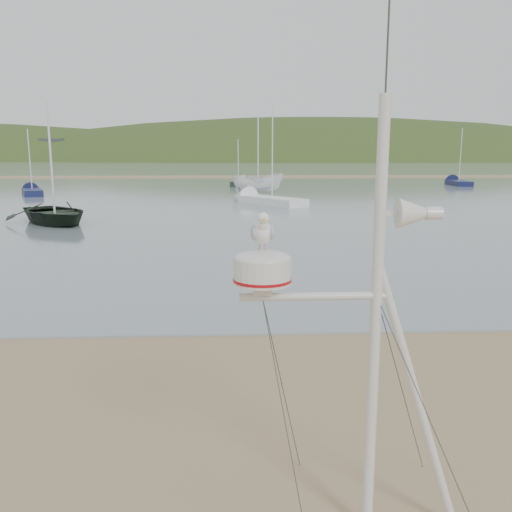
{
  "coord_description": "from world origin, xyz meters",
  "views": [
    {
      "loc": [
        1.96,
        -6.15,
        3.57
      ],
      "look_at": [
        2.29,
        1.0,
        2.18
      ],
      "focal_mm": 38.0,
      "sensor_mm": 36.0,
      "label": 1
    }
  ],
  "objects_px": {
    "sailboat_white_near": "(255,199)",
    "sailboat_blue_near": "(31,191)",
    "sailboat_blue_far": "(454,182)",
    "sailboat_dark_mid": "(240,183)",
    "mast_rig": "(366,418)",
    "boat_dark": "(52,171)",
    "boat_white": "(258,167)"
  },
  "relations": [
    {
      "from": "sailboat_dark_mid",
      "to": "mast_rig",
      "type": "bearing_deg",
      "value": -89.68
    },
    {
      "from": "sailboat_white_near",
      "to": "sailboat_blue_near",
      "type": "height_order",
      "value": "sailboat_white_near"
    },
    {
      "from": "sailboat_dark_mid",
      "to": "sailboat_blue_near",
      "type": "distance_m",
      "value": 21.0
    },
    {
      "from": "sailboat_blue_far",
      "to": "sailboat_blue_near",
      "type": "distance_m",
      "value": 42.46
    },
    {
      "from": "boat_dark",
      "to": "sailboat_blue_far",
      "type": "xyz_separation_m",
      "value": [
        32.81,
        30.92,
        -2.33
      ]
    },
    {
      "from": "mast_rig",
      "to": "sailboat_blue_near",
      "type": "distance_m",
      "value": 45.5
    },
    {
      "from": "boat_white",
      "to": "sailboat_white_near",
      "type": "bearing_deg",
      "value": 173.89
    },
    {
      "from": "boat_dark",
      "to": "sailboat_dark_mid",
      "type": "height_order",
      "value": "boat_dark"
    },
    {
      "from": "sailboat_blue_far",
      "to": "sailboat_white_near",
      "type": "xyz_separation_m",
      "value": [
        -22.47,
        -20.13,
        -0.0
      ]
    },
    {
      "from": "boat_white",
      "to": "sailboat_dark_mid",
      "type": "distance_m",
      "value": 11.55
    },
    {
      "from": "sailboat_white_near",
      "to": "sailboat_blue_near",
      "type": "distance_m",
      "value": 20.26
    },
    {
      "from": "sailboat_white_near",
      "to": "sailboat_blue_near",
      "type": "xyz_separation_m",
      "value": [
        -18.38,
        8.53,
        0.0
      ]
    },
    {
      "from": "sailboat_white_near",
      "to": "sailboat_dark_mid",
      "type": "bearing_deg",
      "value": 92.1
    },
    {
      "from": "mast_rig",
      "to": "sailboat_dark_mid",
      "type": "distance_m",
      "value": 53.2
    },
    {
      "from": "mast_rig",
      "to": "boat_dark",
      "type": "height_order",
      "value": "boat_dark"
    },
    {
      "from": "sailboat_blue_far",
      "to": "sailboat_blue_near",
      "type": "xyz_separation_m",
      "value": [
        -40.85,
        -11.6,
        0.0
      ]
    },
    {
      "from": "boat_dark",
      "to": "sailboat_blue_near",
      "type": "xyz_separation_m",
      "value": [
        -8.04,
        19.32,
        -2.33
      ]
    },
    {
      "from": "mast_rig",
      "to": "sailboat_dark_mid",
      "type": "relative_size",
      "value": 0.95
    },
    {
      "from": "boat_dark",
      "to": "sailboat_blue_far",
      "type": "height_order",
      "value": "sailboat_blue_far"
    },
    {
      "from": "sailboat_white_near",
      "to": "mast_rig",
      "type": "bearing_deg",
      "value": -90.74
    },
    {
      "from": "sailboat_white_near",
      "to": "boat_white",
      "type": "bearing_deg",
      "value": 85.6
    },
    {
      "from": "sailboat_blue_far",
      "to": "boat_dark",
      "type": "bearing_deg",
      "value": -136.7
    },
    {
      "from": "boat_white",
      "to": "boat_dark",
      "type": "bearing_deg",
      "value": 148.74
    },
    {
      "from": "boat_dark",
      "to": "sailboat_white_near",
      "type": "height_order",
      "value": "sailboat_white_near"
    },
    {
      "from": "sailboat_blue_far",
      "to": "sailboat_white_near",
      "type": "height_order",
      "value": "sailboat_white_near"
    },
    {
      "from": "boat_white",
      "to": "sailboat_blue_near",
      "type": "bearing_deg",
      "value": 88.53
    },
    {
      "from": "boat_dark",
      "to": "sailboat_white_near",
      "type": "bearing_deg",
      "value": 8.27
    },
    {
      "from": "sailboat_blue_far",
      "to": "sailboat_blue_near",
      "type": "height_order",
      "value": "sailboat_blue_far"
    },
    {
      "from": "mast_rig",
      "to": "sailboat_blue_near",
      "type": "relative_size",
      "value": 0.85
    },
    {
      "from": "sailboat_blue_far",
      "to": "sailboat_dark_mid",
      "type": "height_order",
      "value": "sailboat_blue_far"
    },
    {
      "from": "boat_dark",
      "to": "sailboat_dark_mid",
      "type": "distance_m",
      "value": 32.26
    },
    {
      "from": "mast_rig",
      "to": "sailboat_white_near",
      "type": "height_order",
      "value": "sailboat_white_near"
    }
  ]
}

